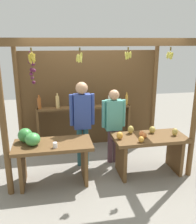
% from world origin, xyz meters
% --- Properties ---
extents(ground_plane, '(12.00, 12.00, 0.00)m').
position_xyz_m(ground_plane, '(0.00, 0.00, 0.00)').
color(ground_plane, gray).
rests_on(ground_plane, ground).
extents(market_stall, '(3.31, 1.88, 2.47)m').
position_xyz_m(market_stall, '(-0.01, 0.43, 1.42)').
color(market_stall, brown).
rests_on(market_stall, ground).
extents(fruit_counter_left, '(1.34, 0.65, 0.98)m').
position_xyz_m(fruit_counter_left, '(-0.97, -0.65, 0.61)').
color(fruit_counter_left, brown).
rests_on(fruit_counter_left, ground).
extents(fruit_counter_right, '(1.34, 0.64, 0.89)m').
position_xyz_m(fruit_counter_right, '(0.86, -0.66, 0.56)').
color(fruit_counter_right, brown).
rests_on(fruit_counter_right, ground).
extents(bottle_shelf_unit, '(2.12, 0.22, 1.33)m').
position_xyz_m(bottle_shelf_unit, '(-0.18, 0.66, 0.80)').
color(bottle_shelf_unit, brown).
rests_on(bottle_shelf_unit, ground).
extents(vendor_man, '(0.48, 0.23, 1.69)m').
position_xyz_m(vendor_man, '(-0.30, -0.15, 1.02)').
color(vendor_man, '#26555C').
rests_on(vendor_man, ground).
extents(vendor_woman, '(0.48, 0.21, 1.52)m').
position_xyz_m(vendor_woman, '(0.32, -0.13, 0.91)').
color(vendor_woman, '#533640').
rests_on(vendor_woman, ground).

